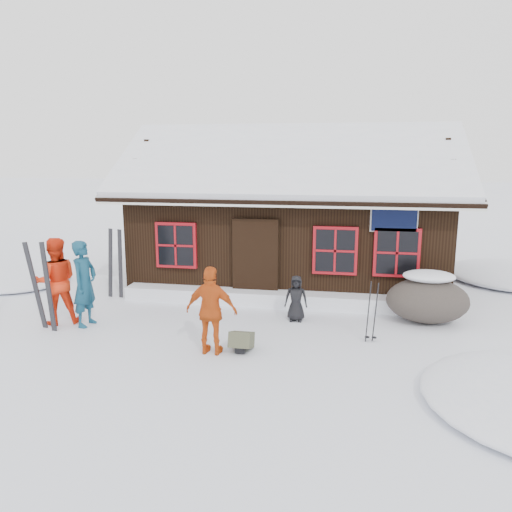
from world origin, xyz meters
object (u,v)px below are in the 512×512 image
Objects in this scene: skier_orange_left at (56,281)px; skier_crouched at (296,298)px; skier_orange_right at (212,311)px; boulder at (427,299)px; skier_teal at (85,284)px; backpack_olive at (242,343)px; ski_poles at (372,313)px.

skier_crouched is (5.00, 1.07, -0.43)m from skier_orange_left.
skier_orange_right is 0.93× the size of boulder.
boulder is (7.13, 1.51, -0.40)m from skier_teal.
skier_teal is at bearing -168.92° from skier_crouched.
backpack_olive is (0.50, 0.21, -0.67)m from skier_orange_right.
ski_poles is at bearing -34.52° from skier_crouched.
skier_orange_left is at bearing -169.09° from boulder.
skier_teal is 7.29m from boulder.
skier_teal is at bearing -15.52° from skier_orange_right.
skier_orange_left is 3.52× the size of backpack_olive.
skier_teal is 1.48× the size of ski_poles.
skier_teal is 1.05× the size of boulder.
boulder is (7.79, 1.50, -0.42)m from skier_orange_left.
skier_orange_left is 1.15× the size of skier_orange_right.
backpack_olive is at bearing 137.83° from skier_orange_left.
backpack_olive is at bearing -158.83° from ski_poles.
skier_orange_left is 1.84× the size of skier_crouched.
skier_teal reaches higher than skier_orange_right.
skier_teal is 0.98× the size of skier_orange_left.
skier_orange_left is 5.13m from skier_crouched.
boulder is (2.79, 0.43, 0.01)m from skier_crouched.
skier_orange_left reaches higher than boulder.
skier_orange_left is 6.57m from ski_poles.
backpack_olive is (3.52, -0.80, -0.77)m from skier_teal.
skier_orange_right is at bearing -125.04° from skier_crouched.
ski_poles is (-1.23, -1.39, 0.06)m from boulder.
skier_teal reaches higher than ski_poles.
ski_poles is (6.56, 0.11, -0.36)m from skier_orange_left.
boulder is (4.11, 2.52, -0.30)m from skier_orange_right.
ski_poles is at bearing -131.55° from boulder.
skier_orange_right is at bearing 133.27° from skier_orange_left.
skier_orange_right reaches higher than skier_crouched.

